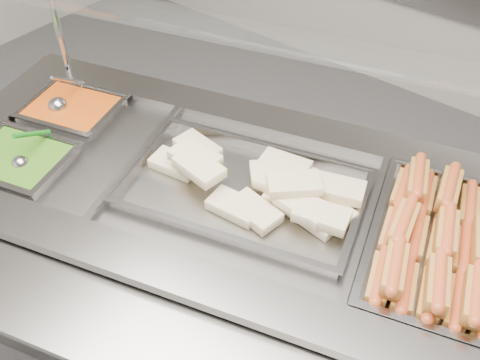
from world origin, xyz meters
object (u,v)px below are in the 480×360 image
Objects in this scene: pan_wraps at (243,193)px; serving_spoon at (23,158)px; ladle at (59,105)px; pan_hotdogs at (436,252)px; steam_counter at (227,273)px; sneeze_guard at (253,37)px.

serving_spoon reaches higher than pan_wraps.
ladle is 1.06× the size of serving_spoon.
ladle reaches higher than pan_hotdogs.
ladle is at bearing -174.71° from steam_counter.
steam_counter is at bearing 29.78° from serving_spoon.
sneeze_guard is 8.94× the size of ladle.
steam_counter is 0.86m from sneeze_guard.
steam_counter is 0.85m from ladle.
pan_wraps is (-0.55, -0.16, 0.02)m from pan_hotdogs.
pan_wraps is at bearing -58.57° from sneeze_guard.
ladle is at bearing -169.61° from pan_hotdogs.
ladle is (-1.32, -0.24, 0.05)m from pan_hotdogs.
pan_hotdogs and pan_wraps have the same top height.
pan_hotdogs reaches higher than steam_counter.
sneeze_guard is at bearing 47.02° from serving_spoon.
sneeze_guard is at bearing 176.81° from pan_hotdogs.
serving_spoon is (-0.56, -0.32, 0.47)m from steam_counter.
sneeze_guard is 0.79m from pan_hotdogs.
pan_hotdogs is 3.34× the size of ladle.
pan_wraps is at bearing 28.61° from serving_spoon.
pan_hotdogs is 1.27m from serving_spoon.
serving_spoon is (-1.17, -0.50, 0.05)m from pan_hotdogs.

